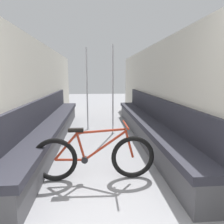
% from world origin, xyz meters
% --- Properties ---
extents(wall_left, '(0.10, 9.66, 2.14)m').
position_xyz_m(wall_left, '(-1.32, 3.23, 1.07)').
color(wall_left, beige).
rests_on(wall_left, ground).
extents(wall_right, '(0.10, 9.66, 2.14)m').
position_xyz_m(wall_right, '(1.32, 3.23, 1.07)').
color(wall_right, beige).
rests_on(wall_right, ground).
extents(bench_seat_row_left, '(0.48, 5.31, 0.95)m').
position_xyz_m(bench_seat_row_left, '(-1.06, 3.35, 0.31)').
color(bench_seat_row_left, '#4C4C51').
rests_on(bench_seat_row_left, ground).
extents(bench_seat_row_right, '(0.48, 5.31, 0.95)m').
position_xyz_m(bench_seat_row_right, '(1.06, 3.35, 0.31)').
color(bench_seat_row_right, '#4C4C51').
rests_on(bench_seat_row_right, ground).
extents(bicycle, '(1.67, 0.46, 0.78)m').
position_xyz_m(bicycle, '(-0.14, 1.63, 0.32)').
color(bicycle, black).
rests_on(bicycle, ground).
extents(grab_pole_near, '(0.08, 0.08, 2.12)m').
position_xyz_m(grab_pole_near, '(0.31, 3.81, 1.03)').
color(grab_pole_near, gray).
rests_on(grab_pole_near, ground).
extents(grab_pole_far, '(0.08, 0.08, 2.12)m').
position_xyz_m(grab_pole_far, '(-0.32, 4.31, 1.03)').
color(grab_pole_far, gray).
rests_on(grab_pole_far, ground).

